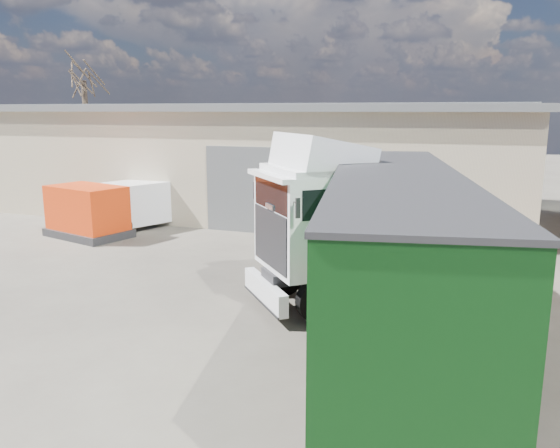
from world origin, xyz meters
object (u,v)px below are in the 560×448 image
(bare_tree, at_px, (83,66))
(orange_skip, at_px, (88,215))
(tractor_unit, at_px, (343,233))
(box_trailer, at_px, (394,243))
(panel_van, at_px, (142,203))

(bare_tree, height_order, orange_skip, bare_tree)
(orange_skip, bearing_deg, tractor_unit, -4.41)
(box_trailer, relative_size, orange_skip, 3.14)
(tractor_unit, bearing_deg, orange_skip, -150.47)
(bare_tree, relative_size, box_trailer, 0.81)
(bare_tree, bearing_deg, tractor_unit, -38.46)
(panel_van, bearing_deg, box_trailer, -13.34)
(panel_van, bearing_deg, tractor_unit, -8.52)
(bare_tree, distance_m, panel_van, 16.57)
(tractor_unit, xyz_separation_m, orange_skip, (-11.52, 4.20, -0.99))
(bare_tree, bearing_deg, panel_van, -43.58)
(tractor_unit, xyz_separation_m, box_trailer, (1.65, -2.57, 0.45))
(tractor_unit, bearing_deg, bare_tree, -168.89)
(box_trailer, xyz_separation_m, panel_van, (-12.25, 9.27, -1.32))
(bare_tree, distance_m, box_trailer, 30.89)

